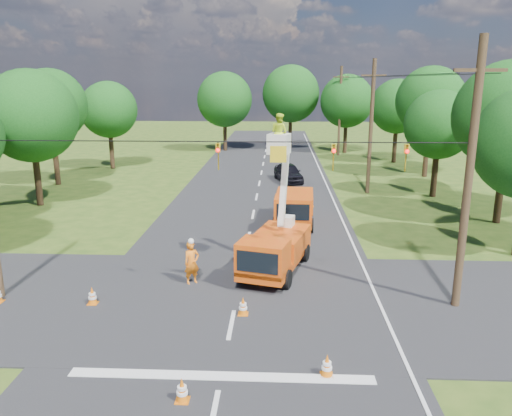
{
  "coord_description": "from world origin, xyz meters",
  "views": [
    {
      "loc": [
        1.62,
        -16.07,
        8.47
      ],
      "look_at": [
        0.57,
        6.73,
        2.6
      ],
      "focal_mm": 35.0,
      "sensor_mm": 36.0,
      "label": 1
    }
  ],
  "objects_px": {
    "tree_right_b": "(509,116)",
    "tree_far_c": "(347,101)",
    "tree_left_d": "(31,116)",
    "tree_left_f": "(109,110)",
    "tree_left_e": "(50,105)",
    "bucket_truck": "(275,241)",
    "traffic_cone_7": "(311,202)",
    "traffic_cone_8": "(243,306)",
    "pole_right_near": "(469,176)",
    "tree_right_e": "(397,107)",
    "tree_far_b": "(291,94)",
    "second_truck": "(294,207)",
    "distant_car": "(288,173)",
    "traffic_cone_2": "(283,250)",
    "traffic_cone_3": "(302,226)",
    "pole_right_far": "(340,110)",
    "tree_far_a": "(225,100)",
    "tree_right_c": "(439,125)",
    "traffic_cone_4": "(92,296)",
    "ground_worker": "(192,263)",
    "traffic_cone_1": "(327,366)",
    "tree_right_d": "(431,101)",
    "traffic_cone_0": "(182,390)"
  },
  "relations": [
    {
      "from": "tree_far_b",
      "to": "tree_right_b",
      "type": "bearing_deg",
      "value": -70.02
    },
    {
      "from": "traffic_cone_4",
      "to": "ground_worker",
      "type": "bearing_deg",
      "value": 32.2
    },
    {
      "from": "tree_left_f",
      "to": "traffic_cone_8",
      "type": "bearing_deg",
      "value": -64.06
    },
    {
      "from": "traffic_cone_3",
      "to": "second_truck",
      "type": "bearing_deg",
      "value": 106.15
    },
    {
      "from": "bucket_truck",
      "to": "tree_right_b",
      "type": "height_order",
      "value": "tree_right_b"
    },
    {
      "from": "traffic_cone_1",
      "to": "tree_left_f",
      "type": "distance_m",
      "value": 39.67
    },
    {
      "from": "tree_left_e",
      "to": "tree_left_d",
      "type": "bearing_deg",
      "value": -75.58
    },
    {
      "from": "tree_right_b",
      "to": "tree_right_c",
      "type": "height_order",
      "value": "tree_right_b"
    },
    {
      "from": "traffic_cone_7",
      "to": "tree_right_e",
      "type": "height_order",
      "value": "tree_right_e"
    },
    {
      "from": "tree_left_d",
      "to": "tree_left_f",
      "type": "distance_m",
      "value": 15.01
    },
    {
      "from": "distant_car",
      "to": "traffic_cone_2",
      "type": "height_order",
      "value": "distant_car"
    },
    {
      "from": "distant_car",
      "to": "tree_far_a",
      "type": "bearing_deg",
      "value": 98.84
    },
    {
      "from": "second_truck",
      "to": "ground_worker",
      "type": "bearing_deg",
      "value": -113.32
    },
    {
      "from": "tree_right_b",
      "to": "tree_far_c",
      "type": "distance_m",
      "value": 30.5
    },
    {
      "from": "distant_car",
      "to": "traffic_cone_3",
      "type": "bearing_deg",
      "value": -100.41
    },
    {
      "from": "traffic_cone_1",
      "to": "tree_far_c",
      "type": "xyz_separation_m",
      "value": [
        6.4,
        47.0,
        5.7
      ]
    },
    {
      "from": "distant_car",
      "to": "bucket_truck",
      "type": "bearing_deg",
      "value": -105.19
    },
    {
      "from": "traffic_cone_0",
      "to": "tree_left_f",
      "type": "height_order",
      "value": "tree_left_f"
    },
    {
      "from": "traffic_cone_7",
      "to": "tree_right_e",
      "type": "bearing_deg",
      "value": 63.21
    },
    {
      "from": "pole_right_near",
      "to": "tree_right_e",
      "type": "distance_m",
      "value": 35.41
    },
    {
      "from": "ground_worker",
      "to": "pole_right_near",
      "type": "height_order",
      "value": "pole_right_near"
    },
    {
      "from": "tree_right_d",
      "to": "tree_right_e",
      "type": "xyz_separation_m",
      "value": [
        -1.0,
        8.0,
        -0.87
      ]
    },
    {
      "from": "bucket_truck",
      "to": "pole_right_far",
      "type": "height_order",
      "value": "pole_right_far"
    },
    {
      "from": "bucket_truck",
      "to": "tree_left_f",
      "type": "xyz_separation_m",
      "value": [
        -16.31,
        26.88,
        4.17
      ]
    },
    {
      "from": "pole_right_far",
      "to": "bucket_truck",
      "type": "bearing_deg",
      "value": -100.74
    },
    {
      "from": "tree_far_b",
      "to": "pole_right_near",
      "type": "bearing_deg",
      "value": -83.03
    },
    {
      "from": "traffic_cone_7",
      "to": "pole_right_far",
      "type": "relative_size",
      "value": 0.07
    },
    {
      "from": "tree_left_e",
      "to": "tree_far_b",
      "type": "bearing_deg",
      "value": 49.28
    },
    {
      "from": "traffic_cone_3",
      "to": "tree_right_b",
      "type": "distance_m",
      "value": 13.7
    },
    {
      "from": "bucket_truck",
      "to": "tree_right_b",
      "type": "bearing_deg",
      "value": 48.93
    },
    {
      "from": "traffic_cone_2",
      "to": "pole_right_near",
      "type": "distance_m",
      "value": 9.69
    },
    {
      "from": "bucket_truck",
      "to": "traffic_cone_7",
      "type": "height_order",
      "value": "bucket_truck"
    },
    {
      "from": "traffic_cone_2",
      "to": "tree_right_b",
      "type": "bearing_deg",
      "value": 27.29
    },
    {
      "from": "traffic_cone_7",
      "to": "traffic_cone_8",
      "type": "xyz_separation_m",
      "value": [
        -3.51,
        -16.49,
        0.0
      ]
    },
    {
      "from": "traffic_cone_7",
      "to": "tree_left_d",
      "type": "distance_m",
      "value": 19.73
    },
    {
      "from": "tree_far_a",
      "to": "pole_right_far",
      "type": "bearing_deg",
      "value": -12.53
    },
    {
      "from": "pole_right_far",
      "to": "tree_right_d",
      "type": "bearing_deg",
      "value": -64.14
    },
    {
      "from": "bucket_truck",
      "to": "second_truck",
      "type": "height_order",
      "value": "bucket_truck"
    },
    {
      "from": "tree_far_c",
      "to": "bucket_truck",
      "type": "bearing_deg",
      "value": -101.62
    },
    {
      "from": "second_truck",
      "to": "tree_left_e",
      "type": "distance_m",
      "value": 22.96
    },
    {
      "from": "pole_right_near",
      "to": "traffic_cone_8",
      "type": "bearing_deg",
      "value": -171.84
    },
    {
      "from": "tree_right_b",
      "to": "distant_car",
      "type": "bearing_deg",
      "value": 136.09
    },
    {
      "from": "traffic_cone_7",
      "to": "pole_right_near",
      "type": "distance_m",
      "value": 16.7
    },
    {
      "from": "pole_right_far",
      "to": "tree_far_a",
      "type": "height_order",
      "value": "pole_right_far"
    },
    {
      "from": "pole_right_near",
      "to": "tree_left_d",
      "type": "height_order",
      "value": "pole_right_near"
    },
    {
      "from": "distant_car",
      "to": "tree_right_e",
      "type": "bearing_deg",
      "value": 31.21
    },
    {
      "from": "tree_right_e",
      "to": "tree_far_c",
      "type": "bearing_deg",
      "value": 121.56
    },
    {
      "from": "tree_right_b",
      "to": "tree_left_e",
      "type": "bearing_deg",
      "value": 162.54
    },
    {
      "from": "traffic_cone_7",
      "to": "bucket_truck",
      "type": "bearing_deg",
      "value": -100.94
    },
    {
      "from": "bucket_truck",
      "to": "tree_left_f",
      "type": "distance_m",
      "value": 31.72
    }
  ]
}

